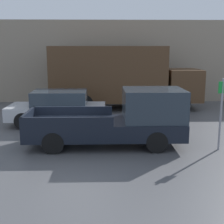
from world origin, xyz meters
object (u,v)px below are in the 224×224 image
(delivery_truck, at_px, (119,76))
(parking_sign, at_px, (221,110))
(car, at_px, (58,107))
(pickup_truck, at_px, (122,119))

(delivery_truck, height_order, parking_sign, delivery_truck)
(car, distance_m, delivery_truck, 5.00)
(pickup_truck, relative_size, parking_sign, 2.26)
(delivery_truck, relative_size, parking_sign, 3.45)
(pickup_truck, distance_m, delivery_truck, 7.12)
(pickup_truck, bearing_deg, parking_sign, -10.91)
(pickup_truck, height_order, delivery_truck, delivery_truck)
(car, bearing_deg, parking_sign, -32.18)
(delivery_truck, bearing_deg, parking_sign, -67.83)
(car, xyz_separation_m, delivery_truck, (2.99, 3.85, 1.11))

